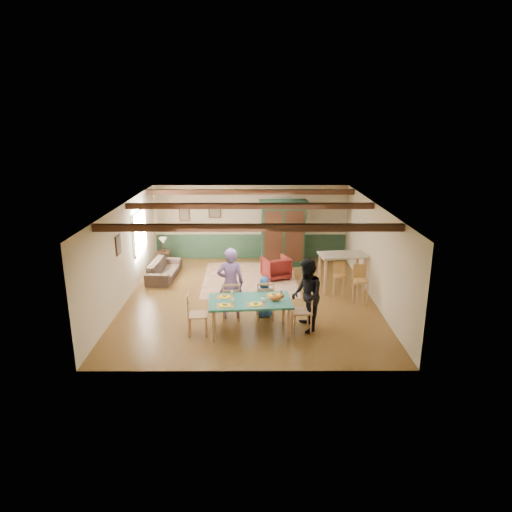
{
  "coord_description": "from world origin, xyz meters",
  "views": [
    {
      "loc": [
        0.14,
        -12.24,
        4.9
      ],
      "look_at": [
        0.18,
        0.38,
        1.15
      ],
      "focal_mm": 32.0,
      "sensor_mm": 36.0,
      "label": 1
    }
  ],
  "objects_px": {
    "person_child": "(264,297)",
    "bar_stool_left": "(339,279)",
    "dining_chair_far_right": "(265,299)",
    "bar_stool_right": "(361,286)",
    "person_woman": "(307,295)",
    "table_lamp": "(163,244)",
    "dining_chair_end_right": "(302,310)",
    "cat": "(276,297)",
    "sofa": "(164,269)",
    "dining_chair_end_left": "(198,314)",
    "end_table": "(164,258)",
    "person_man": "(231,284)",
    "armchair": "(276,268)",
    "counter_table": "(342,272)",
    "armoire": "(283,233)",
    "dining_chair_far_left": "(231,300)",
    "dining_table": "(250,316)"
  },
  "relations": [
    {
      "from": "sofa",
      "to": "bar_stool_right",
      "type": "xyz_separation_m",
      "value": [
        5.85,
        -2.31,
        0.28
      ]
    },
    {
      "from": "end_table",
      "to": "dining_chair_end_right",
      "type": "bearing_deg",
      "value": -50.29
    },
    {
      "from": "dining_chair_far_left",
      "to": "armoire",
      "type": "relative_size",
      "value": 0.45
    },
    {
      "from": "dining_chair_end_right",
      "to": "person_woman",
      "type": "height_order",
      "value": "person_woman"
    },
    {
      "from": "bar_stool_left",
      "to": "table_lamp",
      "type": "bearing_deg",
      "value": 157.51
    },
    {
      "from": "dining_chair_end_left",
      "to": "bar_stool_left",
      "type": "bearing_deg",
      "value": -61.49
    },
    {
      "from": "dining_table",
      "to": "dining_chair_far_left",
      "type": "distance_m",
      "value": 0.9
    },
    {
      "from": "cat",
      "to": "sofa",
      "type": "xyz_separation_m",
      "value": [
        -3.43,
        4.05,
        -0.63
      ]
    },
    {
      "from": "person_child",
      "to": "armoire",
      "type": "distance_m",
      "value": 4.55
    },
    {
      "from": "dining_chair_far_right",
      "to": "bar_stool_right",
      "type": "bearing_deg",
      "value": -166.63
    },
    {
      "from": "dining_chair_far_left",
      "to": "armchair",
      "type": "bearing_deg",
      "value": -116.92
    },
    {
      "from": "cat",
      "to": "armchair",
      "type": "distance_m",
      "value": 4.0
    },
    {
      "from": "dining_chair_far_left",
      "to": "person_child",
      "type": "distance_m",
      "value": 0.87
    },
    {
      "from": "person_child",
      "to": "sofa",
      "type": "relative_size",
      "value": 0.56
    },
    {
      "from": "sofa",
      "to": "person_child",
      "type": "bearing_deg",
      "value": -130.59
    },
    {
      "from": "table_lamp",
      "to": "bar_stool_right",
      "type": "relative_size",
      "value": 0.42
    },
    {
      "from": "cat",
      "to": "end_table",
      "type": "relative_size",
      "value": 0.75
    },
    {
      "from": "armoire",
      "to": "counter_table",
      "type": "relative_size",
      "value": 1.7
    },
    {
      "from": "armoire",
      "to": "armchair",
      "type": "relative_size",
      "value": 2.88
    },
    {
      "from": "person_woman",
      "to": "table_lamp",
      "type": "xyz_separation_m",
      "value": [
        -4.44,
        5.2,
        -0.13
      ]
    },
    {
      "from": "dining_chair_far_right",
      "to": "end_table",
      "type": "relative_size",
      "value": 1.98
    },
    {
      "from": "person_child",
      "to": "cat",
      "type": "distance_m",
      "value": 1.06
    },
    {
      "from": "bar_stool_left",
      "to": "person_man",
      "type": "bearing_deg",
      "value": -148.1
    },
    {
      "from": "dining_table",
      "to": "person_child",
      "type": "xyz_separation_m",
      "value": [
        0.36,
        0.9,
        0.14
      ]
    },
    {
      "from": "cat",
      "to": "person_woman",
      "type": "bearing_deg",
      "value": 8.13
    },
    {
      "from": "sofa",
      "to": "table_lamp",
      "type": "height_order",
      "value": "table_lamp"
    },
    {
      "from": "dining_chair_far_right",
      "to": "person_man",
      "type": "height_order",
      "value": "person_man"
    },
    {
      "from": "counter_table",
      "to": "bar_stool_right",
      "type": "distance_m",
      "value": 1.21
    },
    {
      "from": "end_table",
      "to": "bar_stool_left",
      "type": "relative_size",
      "value": 0.53
    },
    {
      "from": "armoire",
      "to": "sofa",
      "type": "bearing_deg",
      "value": -163.28
    },
    {
      "from": "person_woman",
      "to": "person_child",
      "type": "distance_m",
      "value": 1.32
    },
    {
      "from": "dining_chair_far_right",
      "to": "armchair",
      "type": "xyz_separation_m",
      "value": [
        0.43,
        3.08,
        -0.15
      ]
    },
    {
      "from": "armchair",
      "to": "table_lamp",
      "type": "height_order",
      "value": "table_lamp"
    },
    {
      "from": "person_child",
      "to": "bar_stool_right",
      "type": "height_order",
      "value": "bar_stool_right"
    },
    {
      "from": "dining_table",
      "to": "table_lamp",
      "type": "bearing_deg",
      "value": 120.14
    },
    {
      "from": "dining_chair_end_left",
      "to": "sofa",
      "type": "bearing_deg",
      "value": 16.59
    },
    {
      "from": "person_child",
      "to": "bar_stool_left",
      "type": "xyz_separation_m",
      "value": [
        2.18,
        1.47,
        -0.05
      ]
    },
    {
      "from": "sofa",
      "to": "armchair",
      "type": "bearing_deg",
      "value": -88.0
    },
    {
      "from": "person_man",
      "to": "dining_chair_far_right",
      "type": "bearing_deg",
      "value": 174.29
    },
    {
      "from": "person_man",
      "to": "table_lamp",
      "type": "height_order",
      "value": "person_man"
    },
    {
      "from": "person_man",
      "to": "person_child",
      "type": "relative_size",
      "value": 1.72
    },
    {
      "from": "sofa",
      "to": "table_lamp",
      "type": "relative_size",
      "value": 4.06
    },
    {
      "from": "person_child",
      "to": "armchair",
      "type": "relative_size",
      "value": 1.36
    },
    {
      "from": "armchair",
      "to": "bar_stool_left",
      "type": "bearing_deg",
      "value": 116.56
    },
    {
      "from": "person_child",
      "to": "sofa",
      "type": "xyz_separation_m",
      "value": [
        -3.19,
        3.09,
        -0.26
      ]
    },
    {
      "from": "end_table",
      "to": "dining_chair_end_left",
      "type": "bearing_deg",
      "value": -71.23
    },
    {
      "from": "counter_table",
      "to": "bar_stool_right",
      "type": "relative_size",
      "value": 1.2
    },
    {
      "from": "dining_chair_far_right",
      "to": "person_man",
      "type": "bearing_deg",
      "value": -5.71
    },
    {
      "from": "bar_stool_right",
      "to": "person_woman",
      "type": "bearing_deg",
      "value": -144.17
    },
    {
      "from": "dining_chair_end_left",
      "to": "person_child",
      "type": "distance_m",
      "value": 1.89
    }
  ]
}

